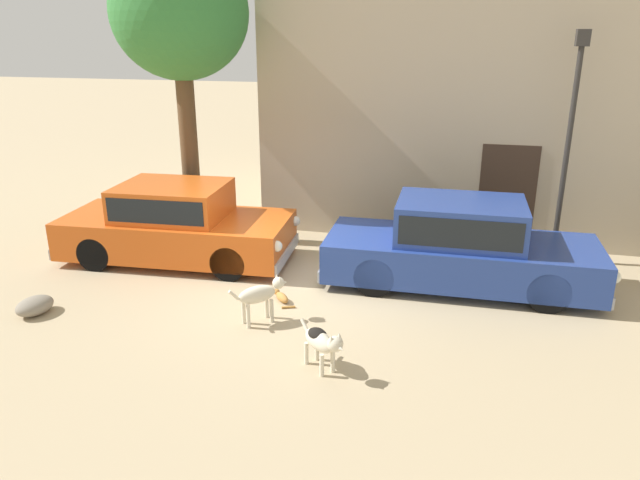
{
  "coord_description": "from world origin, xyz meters",
  "views": [
    {
      "loc": [
        2.78,
        -8.93,
        4.24
      ],
      "look_at": [
        0.6,
        0.2,
        0.9
      ],
      "focal_mm": 33.48,
      "sensor_mm": 36.0,
      "label": 1
    }
  ],
  "objects_px": {
    "parked_sedan_nearest": "(176,223)",
    "stray_dog_spotted": "(260,294)",
    "street_lamp": "(571,121)",
    "stray_cat": "(282,297)",
    "parked_sedan_second": "(460,245)",
    "stray_dog_tan": "(322,341)",
    "acacia_tree_left": "(179,16)"
  },
  "relations": [
    {
      "from": "parked_sedan_nearest",
      "to": "stray_dog_spotted",
      "type": "height_order",
      "value": "parked_sedan_nearest"
    },
    {
      "from": "stray_dog_spotted",
      "to": "street_lamp",
      "type": "height_order",
      "value": "street_lamp"
    },
    {
      "from": "stray_cat",
      "to": "street_lamp",
      "type": "height_order",
      "value": "street_lamp"
    },
    {
      "from": "parked_sedan_second",
      "to": "parked_sedan_nearest",
      "type": "bearing_deg",
      "value": 179.39
    },
    {
      "from": "parked_sedan_second",
      "to": "street_lamp",
      "type": "xyz_separation_m",
      "value": [
        1.76,
        1.6,
        1.93
      ]
    },
    {
      "from": "street_lamp",
      "to": "stray_dog_spotted",
      "type": "bearing_deg",
      "value": -141.22
    },
    {
      "from": "street_lamp",
      "to": "parked_sedan_second",
      "type": "bearing_deg",
      "value": -137.77
    },
    {
      "from": "parked_sedan_nearest",
      "to": "stray_cat",
      "type": "distance_m",
      "value": 2.93
    },
    {
      "from": "stray_dog_tan",
      "to": "parked_sedan_second",
      "type": "bearing_deg",
      "value": 105.14
    },
    {
      "from": "parked_sedan_second",
      "to": "acacia_tree_left",
      "type": "distance_m",
      "value": 6.79
    },
    {
      "from": "street_lamp",
      "to": "stray_dog_tan",
      "type": "bearing_deg",
      "value": -125.31
    },
    {
      "from": "stray_cat",
      "to": "street_lamp",
      "type": "bearing_deg",
      "value": -99.49
    },
    {
      "from": "acacia_tree_left",
      "to": "street_lamp",
      "type": "bearing_deg",
      "value": 2.44
    },
    {
      "from": "stray_cat",
      "to": "stray_dog_spotted",
      "type": "bearing_deg",
      "value": 131.07
    },
    {
      "from": "stray_cat",
      "to": "acacia_tree_left",
      "type": "distance_m",
      "value": 5.81
    },
    {
      "from": "stray_dog_spotted",
      "to": "parked_sedan_nearest",
      "type": "bearing_deg",
      "value": 94.8
    },
    {
      "from": "stray_cat",
      "to": "parked_sedan_nearest",
      "type": "bearing_deg",
      "value": 18.79
    },
    {
      "from": "stray_dog_spotted",
      "to": "stray_cat",
      "type": "height_order",
      "value": "stray_dog_spotted"
    },
    {
      "from": "stray_dog_tan",
      "to": "street_lamp",
      "type": "xyz_separation_m",
      "value": [
        3.43,
        4.85,
        2.25
      ]
    },
    {
      "from": "stray_dog_tan",
      "to": "stray_cat",
      "type": "height_order",
      "value": "stray_dog_tan"
    },
    {
      "from": "parked_sedan_second",
      "to": "stray_cat",
      "type": "xyz_separation_m",
      "value": [
        -2.8,
        -1.36,
        -0.67
      ]
    },
    {
      "from": "parked_sedan_second",
      "to": "stray_dog_spotted",
      "type": "bearing_deg",
      "value": -143.99
    },
    {
      "from": "parked_sedan_second",
      "to": "stray_cat",
      "type": "distance_m",
      "value": 3.18
    },
    {
      "from": "parked_sedan_nearest",
      "to": "stray_dog_tan",
      "type": "distance_m",
      "value": 4.89
    },
    {
      "from": "parked_sedan_nearest",
      "to": "parked_sedan_second",
      "type": "distance_m",
      "value": 5.3
    },
    {
      "from": "stray_dog_spotted",
      "to": "stray_dog_tan",
      "type": "bearing_deg",
      "value": -86.06
    },
    {
      "from": "street_lamp",
      "to": "stray_cat",
      "type": "bearing_deg",
      "value": -147.01
    },
    {
      "from": "stray_dog_tan",
      "to": "stray_cat",
      "type": "xyz_separation_m",
      "value": [
        -1.13,
        1.89,
        -0.35
      ]
    },
    {
      "from": "acacia_tree_left",
      "to": "stray_dog_spotted",
      "type": "bearing_deg",
      "value": -52.26
    },
    {
      "from": "stray_dog_tan",
      "to": "stray_dog_spotted",
      "type": "bearing_deg",
      "value": 179.91
    },
    {
      "from": "stray_dog_tan",
      "to": "acacia_tree_left",
      "type": "relative_size",
      "value": 0.13
    },
    {
      "from": "parked_sedan_nearest",
      "to": "stray_dog_spotted",
      "type": "distance_m",
      "value": 3.24
    }
  ]
}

